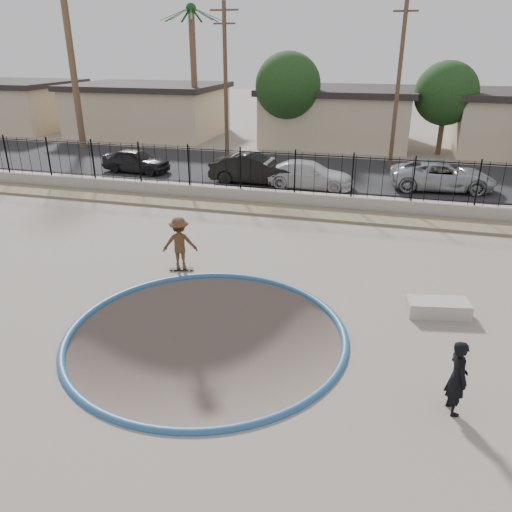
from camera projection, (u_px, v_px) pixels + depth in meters
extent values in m
cube|color=gray|center=(300.00, 217.00, 24.40)|extent=(120.00, 120.00, 2.20)
torus|color=#285382|center=(207.00, 334.00, 12.41)|extent=(7.04, 7.04, 0.20)
cube|color=#867858|center=(289.00, 211.00, 21.46)|extent=(42.00, 1.60, 0.11)
cube|color=gray|center=(294.00, 199.00, 22.34)|extent=(42.00, 0.45, 0.60)
cube|color=black|center=(294.00, 190.00, 22.18)|extent=(40.00, 0.04, 0.03)
cube|color=black|center=(295.00, 154.00, 21.56)|extent=(40.00, 0.04, 0.04)
cube|color=black|center=(316.00, 171.00, 28.41)|extent=(90.00, 8.00, 0.04)
cube|color=#C1B18A|center=(11.00, 107.00, 42.89)|extent=(10.00, 8.00, 3.50)
cube|color=#282321|center=(7.00, 83.00, 42.13)|extent=(10.60, 8.60, 0.40)
cube|color=#C1B18A|center=(149.00, 112.00, 39.78)|extent=(11.00, 8.00, 3.50)
cube|color=#282321|center=(147.00, 86.00, 39.02)|extent=(11.60, 8.60, 0.40)
cube|color=#C1B18A|center=(337.00, 118.00, 36.18)|extent=(10.00, 8.00, 3.50)
cube|color=#282321|center=(339.00, 90.00, 35.42)|extent=(10.60, 8.60, 0.40)
cylinder|color=brown|center=(72.00, 64.00, 33.02)|extent=(0.44, 0.44, 11.00)
cylinder|color=brown|center=(194.00, 78.00, 35.29)|extent=(0.44, 0.44, 9.00)
sphere|color=#174219|center=(191.00, 8.00, 33.55)|extent=(0.70, 0.70, 0.70)
cylinder|color=#473323|center=(226.00, 84.00, 29.88)|extent=(0.24, 0.24, 9.00)
cube|color=#473323|center=(224.00, 10.00, 28.32)|extent=(1.70, 0.10, 0.10)
cube|color=#473323|center=(224.00, 23.00, 28.60)|extent=(1.30, 0.10, 0.10)
cylinder|color=#473323|center=(398.00, 83.00, 27.39)|extent=(0.24, 0.24, 9.50)
cube|color=#473323|center=(406.00, 11.00, 26.01)|extent=(1.30, 0.10, 0.10)
cylinder|color=#473323|center=(287.00, 127.00, 33.89)|extent=(0.34, 0.34, 3.00)
sphere|color=#143311|center=(288.00, 86.00, 32.84)|extent=(4.32, 4.32, 4.32)
cylinder|color=#473323|center=(441.00, 133.00, 32.43)|extent=(0.34, 0.34, 2.75)
sphere|color=#143311|center=(446.00, 93.00, 31.47)|extent=(3.96, 3.96, 3.96)
imported|color=brown|center=(180.00, 246.00, 15.62)|extent=(1.22, 0.93, 1.68)
cube|color=black|center=(181.00, 269.00, 15.93)|extent=(0.78, 0.39, 0.02)
cylinder|color=silver|center=(173.00, 271.00, 15.87)|extent=(0.05, 0.04, 0.05)
cylinder|color=silver|center=(174.00, 269.00, 16.00)|extent=(0.05, 0.04, 0.05)
cylinder|color=silver|center=(189.00, 270.00, 15.88)|extent=(0.05, 0.04, 0.05)
cylinder|color=silver|center=(190.00, 269.00, 16.01)|extent=(0.05, 0.04, 0.05)
imported|color=black|center=(457.00, 377.00, 9.52)|extent=(0.53, 0.66, 1.57)
cube|color=#AEA29B|center=(438.00, 308.00, 13.27)|extent=(1.70, 0.98, 0.40)
imported|color=black|center=(136.00, 161.00, 27.95)|extent=(3.92, 1.81, 1.30)
imported|color=black|center=(255.00, 169.00, 25.58)|extent=(4.55, 1.61, 1.50)
imported|color=silver|center=(309.00, 174.00, 24.92)|extent=(4.52, 1.90, 1.30)
imported|color=#A1A4A9|center=(443.00, 176.00, 24.52)|extent=(5.19, 2.76, 1.39)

